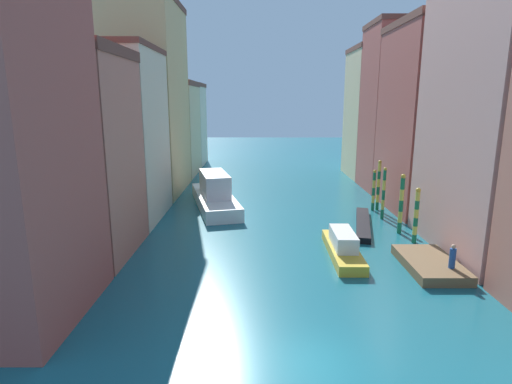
{
  "coord_description": "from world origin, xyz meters",
  "views": [
    {
      "loc": [
        -2.13,
        -14.45,
        10.21
      ],
      "look_at": [
        -2.29,
        24.64,
        1.5
      ],
      "focal_mm": 29.03,
      "sensor_mm": 36.0,
      "label": 1
    }
  ],
  "objects_px": {
    "mooring_pole_2": "(385,193)",
    "motorboat_0": "(345,246)",
    "waterfront_dock": "(432,264)",
    "person_on_dock": "(454,257)",
    "mooring_pole_1": "(403,203)",
    "mooring_pole_3": "(375,190)",
    "gondola_black": "(365,224)",
    "mooring_pole_4": "(380,185)",
    "vaporetto_white": "(216,194)",
    "mooring_pole_0": "(418,215)"
  },
  "relations": [
    {
      "from": "mooring_pole_1",
      "to": "waterfront_dock",
      "type": "bearing_deg",
      "value": -93.82
    },
    {
      "from": "mooring_pole_0",
      "to": "mooring_pole_4",
      "type": "xyz_separation_m",
      "value": [
        -0.05,
        9.3,
        0.32
      ]
    },
    {
      "from": "mooring_pole_1",
      "to": "person_on_dock",
      "type": "bearing_deg",
      "value": -88.44
    },
    {
      "from": "mooring_pole_1",
      "to": "mooring_pole_4",
      "type": "relative_size",
      "value": 0.99
    },
    {
      "from": "waterfront_dock",
      "to": "person_on_dock",
      "type": "bearing_deg",
      "value": -62.18
    },
    {
      "from": "mooring_pole_2",
      "to": "motorboat_0",
      "type": "bearing_deg",
      "value": -121.03
    },
    {
      "from": "motorboat_0",
      "to": "mooring_pole_4",
      "type": "bearing_deg",
      "value": 64.27
    },
    {
      "from": "mooring_pole_4",
      "to": "mooring_pole_1",
      "type": "bearing_deg",
      "value": -92.31
    },
    {
      "from": "waterfront_dock",
      "to": "vaporetto_white",
      "type": "bearing_deg",
      "value": 134.19
    },
    {
      "from": "person_on_dock",
      "to": "mooring_pole_1",
      "type": "height_order",
      "value": "mooring_pole_1"
    },
    {
      "from": "mooring_pole_3",
      "to": "gondola_black",
      "type": "xyz_separation_m",
      "value": [
        -2.23,
        -5.21,
        -1.75
      ]
    },
    {
      "from": "gondola_black",
      "to": "mooring_pole_2",
      "type": "bearing_deg",
      "value": 45.06
    },
    {
      "from": "waterfront_dock",
      "to": "gondola_black",
      "type": "distance_m",
      "value": 8.92
    },
    {
      "from": "mooring_pole_0",
      "to": "mooring_pole_4",
      "type": "distance_m",
      "value": 9.31
    },
    {
      "from": "waterfront_dock",
      "to": "mooring_pole_4",
      "type": "relative_size",
      "value": 1.16
    },
    {
      "from": "mooring_pole_3",
      "to": "vaporetto_white",
      "type": "relative_size",
      "value": 0.31
    },
    {
      "from": "waterfront_dock",
      "to": "mooring_pole_3",
      "type": "distance_m",
      "value": 14.01
    },
    {
      "from": "waterfront_dock",
      "to": "motorboat_0",
      "type": "height_order",
      "value": "motorboat_0"
    },
    {
      "from": "mooring_pole_4",
      "to": "vaporetto_white",
      "type": "distance_m",
      "value": 15.62
    },
    {
      "from": "mooring_pole_4",
      "to": "motorboat_0",
      "type": "relative_size",
      "value": 0.66
    },
    {
      "from": "mooring_pole_1",
      "to": "vaporetto_white",
      "type": "distance_m",
      "value": 17.35
    },
    {
      "from": "mooring_pole_0",
      "to": "mooring_pole_2",
      "type": "relative_size",
      "value": 0.9
    },
    {
      "from": "person_on_dock",
      "to": "gondola_black",
      "type": "bearing_deg",
      "value": 104.75
    },
    {
      "from": "mooring_pole_4",
      "to": "mooring_pole_0",
      "type": "bearing_deg",
      "value": -89.7
    },
    {
      "from": "mooring_pole_1",
      "to": "mooring_pole_2",
      "type": "distance_m",
      "value": 3.95
    },
    {
      "from": "mooring_pole_0",
      "to": "vaporetto_white",
      "type": "xyz_separation_m",
      "value": [
        -15.58,
        10.45,
        -0.87
      ]
    },
    {
      "from": "vaporetto_white",
      "to": "gondola_black",
      "type": "height_order",
      "value": "vaporetto_white"
    },
    {
      "from": "mooring_pole_0",
      "to": "vaporetto_white",
      "type": "height_order",
      "value": "mooring_pole_0"
    },
    {
      "from": "mooring_pole_4",
      "to": "vaporetto_white",
      "type": "relative_size",
      "value": 0.38
    },
    {
      "from": "waterfront_dock",
      "to": "person_on_dock",
      "type": "xyz_separation_m",
      "value": [
        0.69,
        -1.31,
        0.97
      ]
    },
    {
      "from": "mooring_pole_3",
      "to": "waterfront_dock",
      "type": "bearing_deg",
      "value": -91.18
    },
    {
      "from": "person_on_dock",
      "to": "mooring_pole_4",
      "type": "height_order",
      "value": "mooring_pole_4"
    },
    {
      "from": "waterfront_dock",
      "to": "mooring_pole_4",
      "type": "bearing_deg",
      "value": 86.94
    },
    {
      "from": "person_on_dock",
      "to": "motorboat_0",
      "type": "distance_m",
      "value": 6.69
    },
    {
      "from": "mooring_pole_2",
      "to": "vaporetto_white",
      "type": "height_order",
      "value": "mooring_pole_2"
    },
    {
      "from": "motorboat_0",
      "to": "mooring_pole_3",
      "type": "bearing_deg",
      "value": 65.87
    },
    {
      "from": "person_on_dock",
      "to": "gondola_black",
      "type": "xyz_separation_m",
      "value": [
        -2.64,
        10.02,
        -1.03
      ]
    },
    {
      "from": "person_on_dock",
      "to": "gondola_black",
      "type": "height_order",
      "value": "person_on_dock"
    },
    {
      "from": "mooring_pole_0",
      "to": "mooring_pole_3",
      "type": "bearing_deg",
      "value": 93.21
    },
    {
      "from": "mooring_pole_3",
      "to": "gondola_black",
      "type": "distance_m",
      "value": 5.93
    },
    {
      "from": "person_on_dock",
      "to": "vaporetto_white",
      "type": "bearing_deg",
      "value": 133.13
    },
    {
      "from": "mooring_pole_2",
      "to": "motorboat_0",
      "type": "distance_m",
      "value": 10.32
    },
    {
      "from": "mooring_pole_2",
      "to": "mooring_pole_4",
      "type": "distance_m",
      "value": 3.14
    },
    {
      "from": "mooring_pole_0",
      "to": "mooring_pole_1",
      "type": "bearing_deg",
      "value": 98.4
    },
    {
      "from": "mooring_pole_3",
      "to": "mooring_pole_4",
      "type": "xyz_separation_m",
      "value": [
        0.47,
        0.15,
        0.44
      ]
    },
    {
      "from": "mooring_pole_0",
      "to": "vaporetto_white",
      "type": "bearing_deg",
      "value": 146.14
    },
    {
      "from": "waterfront_dock",
      "to": "vaporetto_white",
      "type": "xyz_separation_m",
      "value": [
        -14.78,
        15.2,
        0.94
      ]
    },
    {
      "from": "gondola_black",
      "to": "person_on_dock",
      "type": "bearing_deg",
      "value": -75.25
    },
    {
      "from": "person_on_dock",
      "to": "mooring_pole_0",
      "type": "xyz_separation_m",
      "value": [
        0.11,
        6.06,
        0.84
      ]
    },
    {
      "from": "mooring_pole_2",
      "to": "waterfront_dock",
      "type": "bearing_deg",
      "value": -91.58
    }
  ]
}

